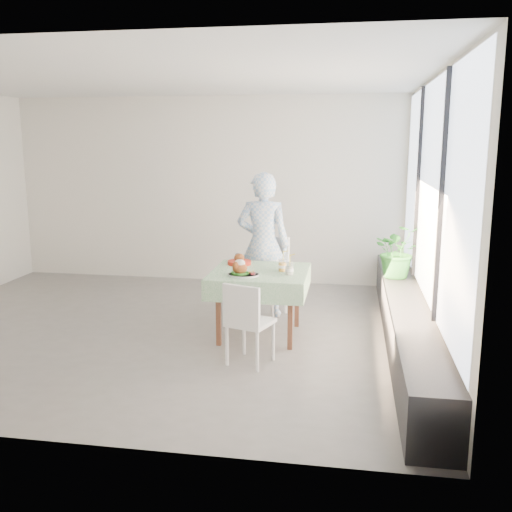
% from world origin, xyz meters
% --- Properties ---
extents(floor, '(6.00, 6.00, 0.00)m').
position_xyz_m(floor, '(0.00, 0.00, 0.00)').
color(floor, '#62605D').
rests_on(floor, ground).
extents(ceiling, '(6.00, 6.00, 0.00)m').
position_xyz_m(ceiling, '(0.00, 0.00, 2.80)').
color(ceiling, white).
rests_on(ceiling, ground).
extents(wall_back, '(6.00, 0.02, 2.80)m').
position_xyz_m(wall_back, '(0.00, 2.50, 1.40)').
color(wall_back, white).
rests_on(wall_back, ground).
extents(wall_front, '(6.00, 0.02, 2.80)m').
position_xyz_m(wall_front, '(0.00, -2.50, 1.40)').
color(wall_front, white).
rests_on(wall_front, ground).
extents(wall_right, '(0.02, 5.00, 2.80)m').
position_xyz_m(wall_right, '(3.00, 0.00, 1.40)').
color(wall_right, white).
rests_on(wall_right, ground).
extents(window_pane, '(0.01, 4.80, 2.18)m').
position_xyz_m(window_pane, '(2.97, 0.00, 1.65)').
color(window_pane, '#D1E0F9').
rests_on(window_pane, ground).
extents(window_ledge, '(0.40, 4.80, 0.50)m').
position_xyz_m(window_ledge, '(2.80, 0.00, 0.25)').
color(window_ledge, black).
rests_on(window_ledge, ground).
extents(cafe_table, '(1.04, 1.04, 0.74)m').
position_xyz_m(cafe_table, '(1.22, 0.02, 0.46)').
color(cafe_table, brown).
rests_on(cafe_table, ground).
extents(chair_far, '(0.57, 0.57, 0.97)m').
position_xyz_m(chair_far, '(1.17, 0.79, 0.30)').
color(chair_far, white).
rests_on(chair_far, ground).
extents(chair_near, '(0.49, 0.49, 0.82)m').
position_xyz_m(chair_near, '(1.26, -0.80, 0.25)').
color(chair_near, white).
rests_on(chair_near, ground).
extents(diner, '(0.65, 0.43, 1.78)m').
position_xyz_m(diner, '(1.14, 0.82, 0.89)').
color(diner, '#92BDE9').
rests_on(diner, ground).
extents(main_dish, '(0.34, 0.34, 0.17)m').
position_xyz_m(main_dish, '(1.07, -0.24, 0.80)').
color(main_dish, white).
rests_on(main_dish, cafe_table).
extents(juice_cup_orange, '(0.10, 0.10, 0.27)m').
position_xyz_m(juice_cup_orange, '(1.47, 0.04, 0.80)').
color(juice_cup_orange, white).
rests_on(juice_cup_orange, cafe_table).
extents(juice_cup_lemonade, '(0.09, 0.09, 0.26)m').
position_xyz_m(juice_cup_lemonade, '(1.56, -0.11, 0.80)').
color(juice_cup_lemonade, white).
rests_on(juice_cup_lemonade, cafe_table).
extents(second_dish, '(0.27, 0.27, 0.13)m').
position_xyz_m(second_dish, '(0.94, 0.31, 0.78)').
color(second_dish, red).
rests_on(second_dish, cafe_table).
extents(potted_plant, '(0.66, 0.59, 0.66)m').
position_xyz_m(potted_plant, '(2.78, 0.99, 0.83)').
color(potted_plant, '#297627').
rests_on(potted_plant, window_ledge).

